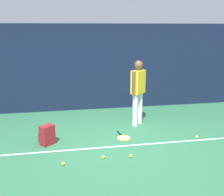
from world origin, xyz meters
TOP-DOWN VIEW (x-y plane):
  - ground_plane at (0.00, 0.00)m, footprint 12.00×12.00m
  - back_fence at (0.00, 3.00)m, footprint 10.00×0.10m
  - court_line at (0.00, 0.03)m, footprint 9.00×0.05m
  - tennis_player at (0.86, 1.33)m, footprint 0.44×0.44m
  - tennis_racket at (0.28, 0.47)m, footprint 0.36×0.63m
  - backpack at (-1.45, 0.44)m, footprint 0.38×0.38m
  - tennis_ball_near_player at (0.21, -0.53)m, footprint 0.07×0.07m
  - tennis_ball_by_fence at (-0.34, -0.49)m, footprint 0.07×0.07m
  - tennis_ball_mid_court at (1.97, 0.15)m, footprint 0.07×0.07m
  - tennis_ball_far_left at (-1.12, -0.61)m, footprint 0.07×0.07m

SIDE VIEW (x-z plane):
  - ground_plane at x=0.00m, z-range 0.00..0.00m
  - court_line at x=0.00m, z-range 0.00..0.00m
  - tennis_racket at x=0.28m, z-range 0.00..0.03m
  - tennis_ball_near_player at x=0.21m, z-range 0.00..0.07m
  - tennis_ball_by_fence at x=-0.34m, z-range 0.00..0.07m
  - tennis_ball_mid_court at x=1.97m, z-range 0.00..0.07m
  - tennis_ball_far_left at x=-1.12m, z-range 0.00..0.07m
  - backpack at x=-1.45m, z-range -0.01..0.43m
  - tennis_player at x=0.86m, z-range 0.12..1.82m
  - back_fence at x=0.00m, z-range 0.00..2.62m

